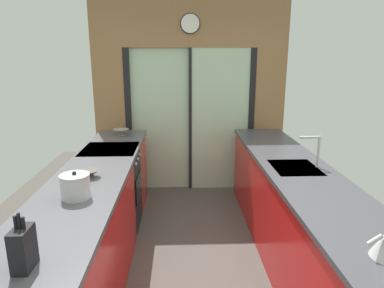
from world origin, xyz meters
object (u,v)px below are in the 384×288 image
oven_range (112,189)px  mixing_bowl_near (91,173)px  stock_pot (75,186)px  mixing_bowl_far (121,132)px  knife_block (23,248)px

oven_range → mixing_bowl_near: 1.02m
mixing_bowl_near → stock_pot: bearing=-90.0°
mixing_bowl_near → mixing_bowl_far: mixing_bowl_far is taller
oven_range → mixing_bowl_near: (0.02, -0.89, 0.50)m
mixing_bowl_near → knife_block: bearing=-90.0°
oven_range → mixing_bowl_far: size_ratio=4.61×
oven_range → stock_pot: 1.43m
oven_range → mixing_bowl_far: 0.83m
mixing_bowl_near → knife_block: (-0.00, -1.25, 0.07)m
mixing_bowl_near → mixing_bowl_far: bearing=90.0°
mixing_bowl_near → mixing_bowl_far: 1.55m
mixing_bowl_far → stock_pot: size_ratio=0.96×
mixing_bowl_far → knife_block: 2.80m
oven_range → knife_block: 2.22m
mixing_bowl_near → stock_pot: (0.00, -0.42, 0.05)m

